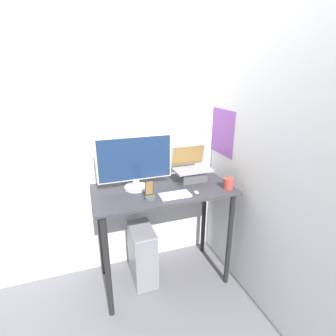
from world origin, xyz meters
name	(u,v)px	position (x,y,z in m)	size (l,w,h in m)	color
ground_plane	(175,301)	(0.00, 0.00, 0.00)	(12.00, 12.00, 0.00)	slate
wall_back	(150,138)	(0.00, 0.69, 1.30)	(6.00, 0.05, 2.60)	silver
wall_side_right	(256,150)	(0.67, 0.00, 1.30)	(0.06, 6.00, 2.60)	silver
desk	(163,207)	(0.00, 0.30, 0.77)	(1.18, 0.61, 0.94)	#333338
laptop	(192,171)	(0.30, 0.39, 1.03)	(0.34, 0.25, 0.31)	#4C4C51
monitor	(135,163)	(-0.22, 0.38, 1.17)	(0.63, 0.20, 0.46)	silver
keyboard	(175,195)	(0.04, 0.13, 0.95)	(0.25, 0.12, 0.02)	white
mouse	(196,192)	(0.22, 0.11, 0.96)	(0.03, 0.05, 0.02)	white
cell_phone	(150,194)	(-0.16, 0.15, 0.98)	(0.08, 0.08, 0.15)	#4C4C51
computer_tower	(142,254)	(-0.19, 0.37, 0.27)	(0.20, 0.39, 0.55)	gray
mug	(228,184)	(0.52, 0.11, 0.99)	(0.08, 0.08, 0.09)	#9E382D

